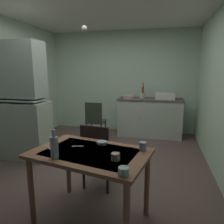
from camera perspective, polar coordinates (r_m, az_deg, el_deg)
name	(u,v)px	position (r m, az deg, el deg)	size (l,w,h in m)	color
ground_plane	(96,164)	(3.63, -4.38, -14.20)	(5.37, 5.37, 0.00)	brown
wall_back	(122,82)	(5.45, 2.80, 8.30)	(3.80, 0.10, 2.55)	#B6D3B7
hutch_cabinet	(21,106)	(3.97, -23.75, 1.63)	(0.92, 0.48, 2.05)	#A9B8A6
counter_cabinet	(150,117)	(5.10, 10.41, -1.41)	(1.52, 0.64, 0.91)	#A9B8A6
sink_basin	(165,96)	(5.01, 14.46, 4.35)	(0.44, 0.34, 0.15)	white
hand_pump	(143,91)	(5.06, 8.50, 5.70)	(0.05, 0.27, 0.39)	maroon
mixing_bowl_counter	(129,97)	(5.02, 4.80, 4.24)	(0.28, 0.28, 0.08)	tan
stoneware_crock	(142,96)	(5.08, 8.29, 4.47)	(0.14, 0.14, 0.12)	beige
dining_table	(90,161)	(2.17, -6.08, -13.35)	(1.28, 0.95, 0.76)	#8C5B3E
chair_far_side	(98,155)	(2.79, -3.84, -11.71)	(0.44, 0.44, 0.89)	#2C261F
chair_by_counter	(95,120)	(4.63, -4.66, -2.29)	(0.40, 0.40, 0.89)	#2B2E22
serving_bowl_wide	(102,143)	(2.32, -2.83, -8.46)	(0.11, 0.11, 0.03)	#9EB2C6
mug_tall	(143,146)	(2.15, 8.53, -9.36)	(0.07, 0.07, 0.09)	#9EB2C6
mug_dark	(116,157)	(1.92, 0.98, -12.25)	(0.08, 0.08, 0.07)	tan
teacup_cream	(124,171)	(1.68, 3.22, -16.00)	(0.09, 0.09, 0.06)	#ADD1C1
glass_bottle	(54,147)	(2.00, -15.67, -9.20)	(0.07, 0.07, 0.28)	#B7BCC1
table_knife	(48,147)	(2.32, -17.28, -9.29)	(0.18, 0.02, 0.01)	silver
teaspoon_near_bowl	(78,146)	(2.28, -9.47, -9.31)	(0.12, 0.02, 0.01)	beige
pendant_bulb	(84,28)	(3.34, -7.65, 21.99)	(0.08, 0.08, 0.08)	#F9EFCC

